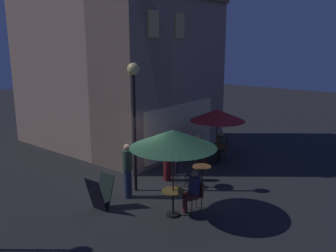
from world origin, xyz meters
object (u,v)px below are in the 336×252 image
(cafe_table_1, at_px, (216,151))
(patio_umbrella_0, at_px, (173,139))
(street_lamp_near_corner, at_px, (134,96))
(patron_seated_0, at_px, (193,189))
(menu_sandwich_board, at_px, (100,193))
(cafe_chair_1, at_px, (222,146))
(patron_seated_1, at_px, (221,144))
(patron_standing_3, at_px, (127,171))
(patron_standing_4, at_px, (167,156))
(cafe_table_2, at_px, (202,173))
(patio_umbrella_1, at_px, (217,115))
(cafe_chair_3, at_px, (179,171))
(cafe_chair_0, at_px, (197,193))
(cafe_chair_2, at_px, (197,151))
(patron_seated_2, at_px, (201,147))
(cafe_table_0, at_px, (173,199))

(cafe_table_1, bearing_deg, patio_umbrella_0, -163.49)
(street_lamp_near_corner, relative_size, patron_seated_0, 3.36)
(street_lamp_near_corner, xyz_separation_m, menu_sandwich_board, (-1.66, -0.17, -2.64))
(cafe_chair_1, bearing_deg, patron_seated_0, 6.50)
(cafe_chair_1, height_order, patron_seated_1, patron_seated_1)
(cafe_table_1, distance_m, patron_standing_3, 4.57)
(patron_seated_0, height_order, patron_standing_4, patron_standing_4)
(menu_sandwich_board, relative_size, cafe_table_2, 1.35)
(cafe_table_2, relative_size, patio_umbrella_1, 0.34)
(patio_umbrella_0, height_order, cafe_chair_3, patio_umbrella_0)
(cafe_table_1, xyz_separation_m, cafe_chair_0, (-3.93, -1.71, 0.02))
(patron_seated_1, bearing_deg, cafe_chair_3, -8.84)
(cafe_table_2, distance_m, patron_seated_1, 3.23)
(cafe_chair_2, xyz_separation_m, patron_seated_1, (1.18, -0.41, 0.13))
(patio_umbrella_0, relative_size, patio_umbrella_1, 1.12)
(cafe_chair_2, bearing_deg, cafe_table_1, 0.00)
(street_lamp_near_corner, height_order, patio_umbrella_0, street_lamp_near_corner)
(street_lamp_near_corner, bearing_deg, cafe_table_1, -9.65)
(cafe_chair_0, relative_size, patron_seated_2, 0.71)
(street_lamp_near_corner, xyz_separation_m, cafe_table_0, (-0.63, -2.05, -2.65))
(patio_umbrella_1, bearing_deg, menu_sandwich_board, 174.84)
(patron_seated_2, xyz_separation_m, patron_standing_3, (-4.10, 0.02, 0.18))
(cafe_chair_2, relative_size, patron_standing_4, 0.51)
(menu_sandwich_board, distance_m, patron_seated_2, 5.22)
(street_lamp_near_corner, height_order, patron_seated_0, street_lamp_near_corner)
(patio_umbrella_0, height_order, patio_umbrella_1, patio_umbrella_0)
(menu_sandwich_board, distance_m, cafe_chair_3, 3.00)
(patio_umbrella_0, xyz_separation_m, patron_standing_3, (0.08, 1.86, -1.36))
(cafe_table_1, xyz_separation_m, patron_standing_3, (-4.53, 0.49, 0.36))
(cafe_table_2, height_order, patio_umbrella_0, patio_umbrella_0)
(menu_sandwich_board, height_order, patron_standing_3, patron_standing_3)
(street_lamp_near_corner, distance_m, patron_seated_1, 5.28)
(cafe_table_2, bearing_deg, patron_seated_2, 34.32)
(menu_sandwich_board, height_order, cafe_chair_1, menu_sandwich_board)
(patron_seated_0, bearing_deg, cafe_chair_3, -105.44)
(patron_seated_0, height_order, patron_seated_1, patron_seated_0)
(cafe_table_2, distance_m, patron_seated_0, 1.83)
(cafe_chair_0, height_order, cafe_chair_3, cafe_chair_0)
(cafe_table_0, height_order, cafe_table_2, cafe_table_0)
(cafe_table_2, relative_size, cafe_chair_0, 0.83)
(patron_seated_0, bearing_deg, patron_seated_1, -132.36)
(patron_seated_0, relative_size, patron_standing_3, 0.71)
(menu_sandwich_board, height_order, cafe_chair_2, menu_sandwich_board)
(street_lamp_near_corner, relative_size, menu_sandwich_board, 4.13)
(patio_umbrella_1, distance_m, patron_seated_1, 1.49)
(patio_umbrella_0, xyz_separation_m, patio_umbrella_1, (4.61, 1.37, -0.25))
(street_lamp_near_corner, distance_m, patron_seated_2, 4.32)
(cafe_table_0, distance_m, patio_umbrella_0, 1.74)
(menu_sandwich_board, distance_m, patron_seated_1, 6.30)
(cafe_table_0, relative_size, patron_standing_4, 0.43)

